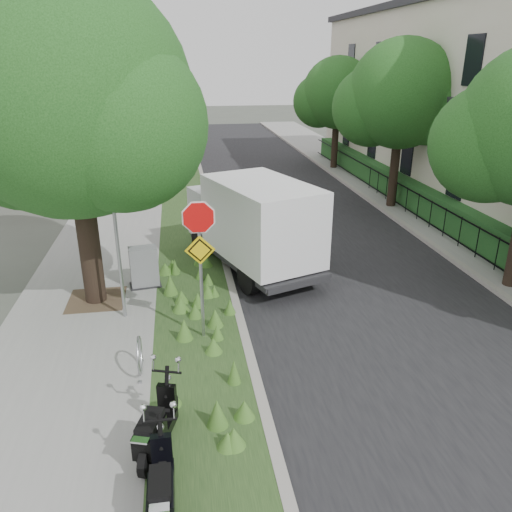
{
  "coord_description": "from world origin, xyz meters",
  "views": [
    {
      "loc": [
        -1.76,
        -9.12,
        5.85
      ],
      "look_at": [
        0.04,
        2.22,
        1.3
      ],
      "focal_mm": 35.0,
      "sensor_mm": 36.0,
      "label": 1
    }
  ],
  "objects_px": {
    "scooter_far": "(162,495)",
    "scooter_near": "(155,434)",
    "sign_assembly": "(200,243)",
    "utility_cabinet": "(144,268)",
    "box_truck": "(253,221)"
  },
  "relations": [
    {
      "from": "scooter_near",
      "to": "box_truck",
      "type": "distance_m",
      "value": 7.83
    },
    {
      "from": "scooter_far",
      "to": "utility_cabinet",
      "type": "distance_m",
      "value": 7.56
    },
    {
      "from": "scooter_far",
      "to": "utility_cabinet",
      "type": "bearing_deg",
      "value": 94.44
    },
    {
      "from": "scooter_near",
      "to": "scooter_far",
      "type": "distance_m",
      "value": 1.18
    },
    {
      "from": "sign_assembly",
      "to": "scooter_near",
      "type": "distance_m",
      "value": 4.01
    },
    {
      "from": "scooter_far",
      "to": "scooter_near",
      "type": "bearing_deg",
      "value": 96.11
    },
    {
      "from": "scooter_near",
      "to": "scooter_far",
      "type": "height_order",
      "value": "scooter_near"
    },
    {
      "from": "sign_assembly",
      "to": "scooter_far",
      "type": "height_order",
      "value": "sign_assembly"
    },
    {
      "from": "box_truck",
      "to": "scooter_near",
      "type": "bearing_deg",
      "value": -109.97
    },
    {
      "from": "utility_cabinet",
      "to": "scooter_near",
      "type": "bearing_deg",
      "value": -85.87
    },
    {
      "from": "sign_assembly",
      "to": "scooter_far",
      "type": "bearing_deg",
      "value": -100.0
    },
    {
      "from": "scooter_far",
      "to": "utility_cabinet",
      "type": "height_order",
      "value": "utility_cabinet"
    },
    {
      "from": "scooter_near",
      "to": "box_truck",
      "type": "bearing_deg",
      "value": 70.03
    },
    {
      "from": "utility_cabinet",
      "to": "scooter_far",
      "type": "bearing_deg",
      "value": -85.56
    },
    {
      "from": "scooter_near",
      "to": "utility_cabinet",
      "type": "xyz_separation_m",
      "value": [
        -0.46,
        6.36,
        0.14
      ]
    }
  ]
}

